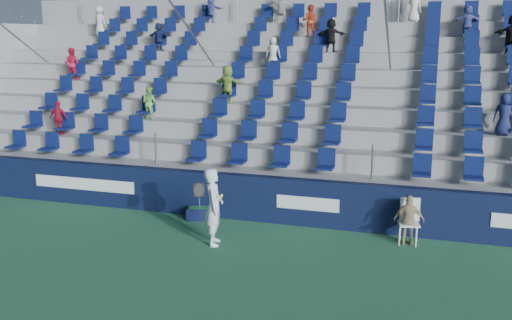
# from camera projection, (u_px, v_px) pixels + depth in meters

# --- Properties ---
(ground) EXTENTS (70.00, 70.00, 0.00)m
(ground) POSITION_uv_depth(u_px,v_px,m) (208.00, 264.00, 12.11)
(ground) COLOR #2D6942
(ground) RESTS_ON ground
(sponsor_wall) EXTENTS (24.00, 0.32, 1.20)m
(sponsor_wall) POSITION_uv_depth(u_px,v_px,m) (253.00, 198.00, 14.92)
(sponsor_wall) COLOR #0D1533
(sponsor_wall) RESTS_ON ground
(grandstand) EXTENTS (24.00, 8.17, 6.63)m
(grandstand) POSITION_uv_depth(u_px,v_px,m) (298.00, 114.00, 19.34)
(grandstand) COLOR #999894
(grandstand) RESTS_ON ground
(tennis_player) EXTENTS (0.71, 0.76, 1.81)m
(tennis_player) POSITION_uv_depth(u_px,v_px,m) (214.00, 207.00, 13.11)
(tennis_player) COLOR white
(tennis_player) RESTS_ON ground
(line_judge_chair) EXTENTS (0.55, 0.56, 1.05)m
(line_judge_chair) POSITION_uv_depth(u_px,v_px,m) (409.00, 218.00, 13.30)
(line_judge_chair) COLOR white
(line_judge_chair) RESTS_ON ground
(line_judge) EXTENTS (0.72, 0.35, 1.18)m
(line_judge) POSITION_uv_depth(u_px,v_px,m) (409.00, 220.00, 13.16)
(line_judge) COLOR tan
(line_judge) RESTS_ON ground
(ball_bin) EXTENTS (0.66, 0.51, 0.33)m
(ball_bin) POSITION_uv_depth(u_px,v_px,m) (198.00, 213.00, 15.03)
(ball_bin) COLOR #0E1433
(ball_bin) RESTS_ON ground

